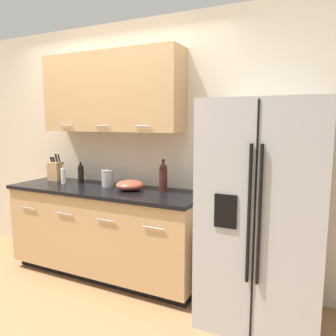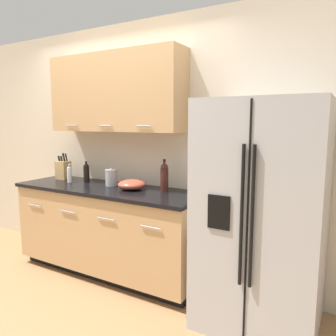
% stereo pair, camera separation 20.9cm
% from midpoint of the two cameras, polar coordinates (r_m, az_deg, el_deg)
% --- Properties ---
extents(ground_plane, '(14.00, 14.00, 0.00)m').
position_cam_midpoint_polar(ground_plane, '(3.08, -26.01, -23.78)').
color(ground_plane, '#997047').
extents(wall_back, '(10.00, 0.39, 2.60)m').
position_cam_midpoint_polar(wall_back, '(3.59, -10.37, 5.54)').
color(wall_back, beige).
rests_on(wall_back, ground_plane).
extents(counter_unit, '(2.05, 0.64, 0.92)m').
position_cam_midpoint_polar(counter_unit, '(3.51, -12.47, -10.67)').
color(counter_unit, black).
rests_on(counter_unit, ground_plane).
extents(refrigerator, '(0.90, 0.80, 1.75)m').
position_cam_midpoint_polar(refrigerator, '(2.66, 14.23, -7.63)').
color(refrigerator, '#B2B2B5').
rests_on(refrigerator, ground_plane).
extents(knife_block, '(0.15, 0.12, 0.31)m').
position_cam_midpoint_polar(knife_block, '(3.97, -20.41, -0.47)').
color(knife_block, tan).
rests_on(knife_block, counter_unit).
extents(wine_bottle, '(0.08, 0.08, 0.31)m').
position_cam_midpoint_polar(wine_bottle, '(3.12, -2.74, -1.58)').
color(wine_bottle, '#3D1914').
rests_on(wine_bottle, counter_unit).
extents(soap_dispenser, '(0.05, 0.05, 0.21)m').
position_cam_midpoint_polar(soap_dispenser, '(3.74, -19.30, -1.28)').
color(soap_dispenser, white).
rests_on(soap_dispenser, counter_unit).
extents(oil_bottle, '(0.07, 0.07, 0.23)m').
position_cam_midpoint_polar(oil_bottle, '(3.72, -16.51, -0.90)').
color(oil_bottle, black).
rests_on(oil_bottle, counter_unit).
extents(steel_canister, '(0.13, 0.13, 0.19)m').
position_cam_midpoint_polar(steel_canister, '(3.45, -12.16, -1.76)').
color(steel_canister, '#A3A3A5').
rests_on(steel_canister, counter_unit).
extents(mixing_bowl, '(0.28, 0.28, 0.10)m').
position_cam_midpoint_polar(mixing_bowl, '(3.25, -8.50, -2.96)').
color(mixing_bowl, '#B24C38').
rests_on(mixing_bowl, counter_unit).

